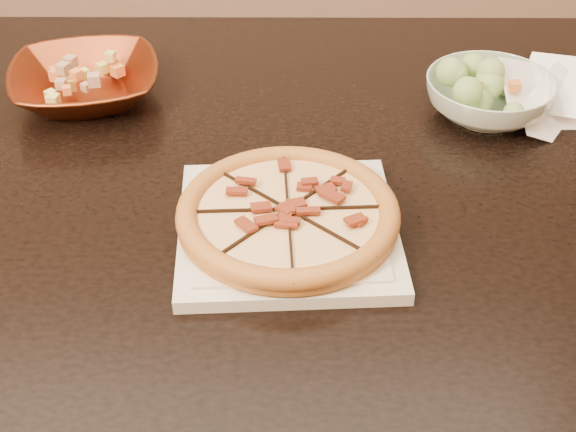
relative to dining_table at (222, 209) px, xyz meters
The scene contains 8 objects.
dining_table is the anchor object (origin of this frame).
plate 0.22m from the dining_table, 58.08° to the right, with size 0.30×0.30×0.02m.
pizza 0.23m from the dining_table, 58.09° to the right, with size 0.28×0.28×0.03m.
bronze_bowl 0.31m from the dining_table, 143.23° to the left, with size 0.24×0.24×0.06m, color maroon.
mixed_dish 0.33m from the dining_table, 143.39° to the left, with size 0.10×0.11×0.03m.
salad_bowl 0.45m from the dining_table, 18.66° to the left, with size 0.20×0.20×0.06m, color silver.
salad 0.46m from the dining_table, 18.75° to the left, with size 0.09×0.10×0.04m.
cling_film 0.54m from the dining_table, 15.24° to the left, with size 0.18×0.15×0.05m, color white, non-canonical shape.
Camera 1 is at (0.20, -1.05, 1.40)m, focal length 50.00 mm.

